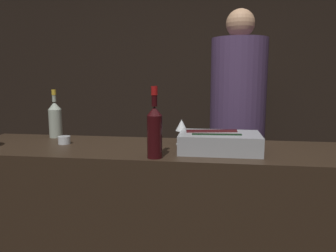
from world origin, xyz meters
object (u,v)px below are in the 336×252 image
(wine_glass, at_px, (182,126))
(person_in_hoodie, at_px, (237,120))
(ice_bin_with_bottles, at_px, (218,142))
(candle_votive, at_px, (64,140))
(rose_wine_bottle, at_px, (55,118))
(person_blond_tee, at_px, (246,118))
(red_wine_bottle_tall, at_px, (155,129))

(wine_glass, xyz_separation_m, person_in_hoodie, (0.37, 0.64, -0.04))
(ice_bin_with_bottles, bearing_deg, candle_votive, 175.12)
(ice_bin_with_bottles, distance_m, rose_wine_bottle, 1.09)
(rose_wine_bottle, distance_m, person_in_hoodie, 1.32)
(ice_bin_with_bottles, bearing_deg, person_in_hoodie, 79.00)
(ice_bin_with_bottles, distance_m, person_blond_tee, 1.89)
(ice_bin_with_bottles, xyz_separation_m, person_blond_tee, (0.33, 1.86, -0.11))
(wine_glass, relative_size, rose_wine_bottle, 0.47)
(person_in_hoodie, height_order, person_blond_tee, person_in_hoodie)
(red_wine_bottle_tall, bearing_deg, candle_votive, 156.81)
(candle_votive, xyz_separation_m, red_wine_bottle_tall, (0.59, -0.25, 0.12))
(rose_wine_bottle, bearing_deg, wine_glass, -7.65)
(ice_bin_with_bottles, distance_m, candle_votive, 0.91)
(red_wine_bottle_tall, bearing_deg, wine_glass, 73.22)
(red_wine_bottle_tall, distance_m, rose_wine_bottle, 0.87)
(wine_glass, xyz_separation_m, person_blond_tee, (0.54, 1.70, -0.16))
(ice_bin_with_bottles, bearing_deg, red_wine_bottle_tall, -150.56)
(rose_wine_bottle, relative_size, person_in_hoodie, 0.17)
(red_wine_bottle_tall, distance_m, person_blond_tee, 2.14)
(wine_glass, relative_size, person_in_hoodie, 0.08)
(red_wine_bottle_tall, height_order, person_in_hoodie, person_in_hoodie)
(person_in_hoodie, relative_size, person_blond_tee, 1.13)
(rose_wine_bottle, bearing_deg, person_in_hoodie, 23.39)
(red_wine_bottle_tall, height_order, rose_wine_bottle, red_wine_bottle_tall)
(wine_glass, xyz_separation_m, candle_votive, (-0.69, -0.08, -0.09))
(candle_votive, relative_size, red_wine_bottle_tall, 0.20)
(wine_glass, relative_size, person_blond_tee, 0.09)
(wine_glass, bearing_deg, ice_bin_with_bottles, -36.43)
(candle_votive, xyz_separation_m, rose_wine_bottle, (-0.15, 0.19, 0.10))
(rose_wine_bottle, xyz_separation_m, person_blond_tee, (1.38, 1.59, -0.18))
(candle_votive, height_order, rose_wine_bottle, rose_wine_bottle)
(wine_glass, height_order, rose_wine_bottle, rose_wine_bottle)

